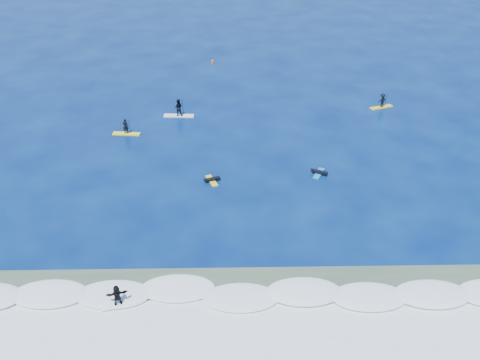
{
  "coord_description": "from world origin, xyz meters",
  "views": [
    {
      "loc": [
        0.5,
        -34.95,
        23.91
      ],
      "look_at": [
        1.2,
        2.75,
        0.6
      ],
      "focal_mm": 40.0,
      "sensor_mm": 36.0,
      "label": 1
    }
  ],
  "objects_px": {
    "sup_paddler_right": "(382,101)",
    "prone_paddler_far": "(319,173)",
    "marker_buoy": "(213,62)",
    "prone_paddler_near": "(212,180)",
    "wave_surfer": "(117,296)",
    "sup_paddler_center": "(178,109)",
    "sup_paddler_left": "(126,129)"
  },
  "relations": [
    {
      "from": "prone_paddler_near",
      "to": "wave_surfer",
      "type": "xyz_separation_m",
      "value": [
        -5.34,
        -14.54,
        0.73
      ]
    },
    {
      "from": "sup_paddler_right",
      "to": "marker_buoy",
      "type": "distance_m",
      "value": 23.59
    },
    {
      "from": "prone_paddler_near",
      "to": "prone_paddler_far",
      "type": "distance_m",
      "value": 9.31
    },
    {
      "from": "sup_paddler_left",
      "to": "marker_buoy",
      "type": "distance_m",
      "value": 21.77
    },
    {
      "from": "sup_paddler_right",
      "to": "wave_surfer",
      "type": "distance_m",
      "value": 37.64
    },
    {
      "from": "sup_paddler_center",
      "to": "sup_paddler_right",
      "type": "height_order",
      "value": "sup_paddler_center"
    },
    {
      "from": "wave_surfer",
      "to": "marker_buoy",
      "type": "bearing_deg",
      "value": 68.21
    },
    {
      "from": "sup_paddler_center",
      "to": "wave_surfer",
      "type": "bearing_deg",
      "value": -89.37
    },
    {
      "from": "prone_paddler_far",
      "to": "marker_buoy",
      "type": "xyz_separation_m",
      "value": [
        -9.91,
        28.21,
        0.18
      ]
    },
    {
      "from": "prone_paddler_far",
      "to": "marker_buoy",
      "type": "bearing_deg",
      "value": 44.3
    },
    {
      "from": "wave_surfer",
      "to": "sup_paddler_right",
      "type": "bearing_deg",
      "value": 35.82
    },
    {
      "from": "prone_paddler_near",
      "to": "wave_surfer",
      "type": "height_order",
      "value": "wave_surfer"
    },
    {
      "from": "prone_paddler_near",
      "to": "marker_buoy",
      "type": "bearing_deg",
      "value": -20.17
    },
    {
      "from": "sup_paddler_right",
      "to": "marker_buoy",
      "type": "height_order",
      "value": "sup_paddler_right"
    },
    {
      "from": "sup_paddler_center",
      "to": "wave_surfer",
      "type": "distance_m",
      "value": 27.69
    },
    {
      "from": "sup_paddler_center",
      "to": "prone_paddler_near",
      "type": "distance_m",
      "value": 13.68
    },
    {
      "from": "sup_paddler_center",
      "to": "marker_buoy",
      "type": "bearing_deg",
      "value": 82.65
    },
    {
      "from": "sup_paddler_left",
      "to": "marker_buoy",
      "type": "relative_size",
      "value": 3.81
    },
    {
      "from": "wave_surfer",
      "to": "marker_buoy",
      "type": "height_order",
      "value": "wave_surfer"
    },
    {
      "from": "prone_paddler_far",
      "to": "wave_surfer",
      "type": "relative_size",
      "value": 0.9
    },
    {
      "from": "sup_paddler_left",
      "to": "prone_paddler_far",
      "type": "xyz_separation_m",
      "value": [
        17.94,
        -7.98,
        -0.46
      ]
    },
    {
      "from": "wave_surfer",
      "to": "marker_buoy",
      "type": "relative_size",
      "value": 3.02
    },
    {
      "from": "sup_paddler_center",
      "to": "sup_paddler_right",
      "type": "xyz_separation_m",
      "value": [
        21.92,
        1.81,
        -0.11
      ]
    },
    {
      "from": "sup_paddler_right",
      "to": "prone_paddler_far",
      "type": "relative_size",
      "value": 1.36
    },
    {
      "from": "sup_paddler_left",
      "to": "wave_surfer",
      "type": "height_order",
      "value": "sup_paddler_left"
    },
    {
      "from": "prone_paddler_near",
      "to": "wave_surfer",
      "type": "bearing_deg",
      "value": 138.38
    },
    {
      "from": "sup_paddler_center",
      "to": "sup_paddler_right",
      "type": "distance_m",
      "value": 21.99
    },
    {
      "from": "sup_paddler_left",
      "to": "prone_paddler_far",
      "type": "distance_m",
      "value": 19.63
    },
    {
      "from": "wave_surfer",
      "to": "sup_paddler_left",
      "type": "bearing_deg",
      "value": 82.41
    },
    {
      "from": "sup_paddler_center",
      "to": "prone_paddler_near",
      "type": "xyz_separation_m",
      "value": [
        3.82,
        -13.11,
        -0.7
      ]
    },
    {
      "from": "prone_paddler_far",
      "to": "sup_paddler_center",
      "type": "bearing_deg",
      "value": 72.17
    },
    {
      "from": "prone_paddler_near",
      "to": "prone_paddler_far",
      "type": "height_order",
      "value": "prone_paddler_far"
    }
  ]
}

